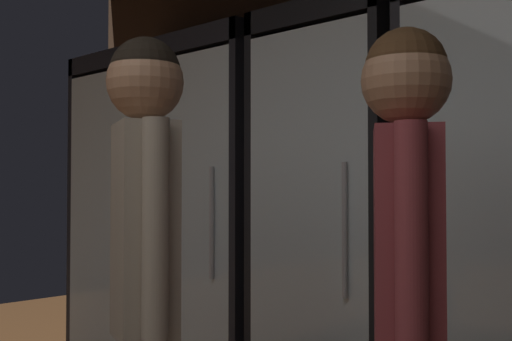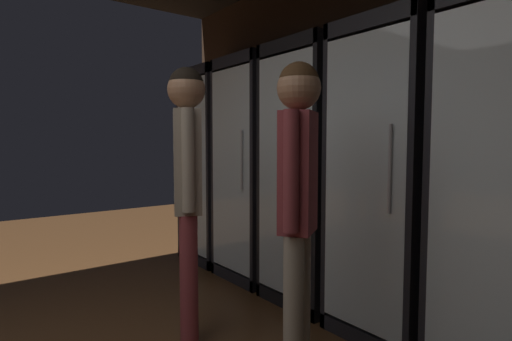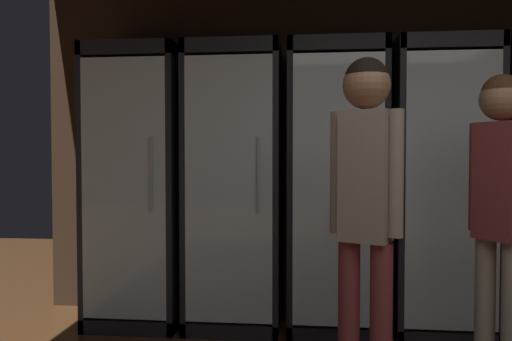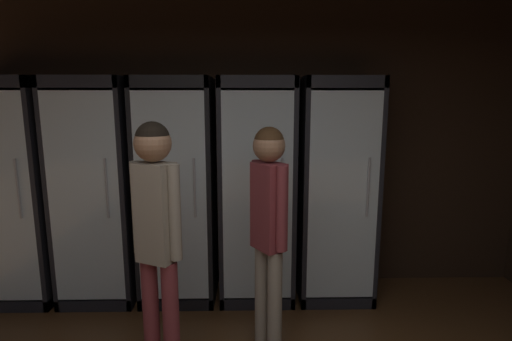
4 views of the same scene
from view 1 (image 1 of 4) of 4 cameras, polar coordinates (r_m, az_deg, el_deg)
cooler_far_left at (r=3.79m, az=-9.57°, el=-5.68°), size 0.67×0.62×2.02m
cooler_left at (r=3.25m, az=-1.82°, el=-6.45°), size 0.67×0.62×2.02m
cooler_center at (r=2.79m, az=8.79°, el=-7.25°), size 0.67×0.62×2.02m
shopper_near at (r=1.88m, az=-9.97°, el=-7.32°), size 0.33×0.24×1.71m
shopper_far at (r=1.60m, az=13.40°, el=-9.44°), size 0.26×0.31×1.66m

